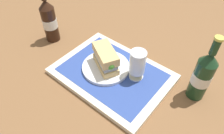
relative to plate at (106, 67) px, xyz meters
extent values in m
plane|color=brown|center=(0.03, 0.00, -0.03)|extent=(3.00, 3.00, 0.00)
cube|color=beige|center=(0.03, 0.00, -0.02)|extent=(0.44, 0.32, 0.02)
cube|color=#2D4793|center=(0.03, 0.00, -0.01)|extent=(0.38, 0.27, 0.00)
cylinder|color=white|center=(0.00, 0.00, 0.00)|extent=(0.19, 0.19, 0.01)
cube|color=tan|center=(0.00, 0.00, 0.02)|extent=(0.14, 0.12, 0.02)
cube|color=#9EA3A8|center=(0.00, 0.00, 0.04)|extent=(0.13, 0.11, 0.02)
cube|color=silver|center=(0.00, 0.00, 0.05)|extent=(0.12, 0.10, 0.01)
sphere|color=#47932D|center=(0.04, -0.02, 0.06)|extent=(0.04, 0.04, 0.04)
cube|color=tan|center=(0.00, 0.00, 0.07)|extent=(0.14, 0.12, 0.04)
cylinder|color=silver|center=(0.12, 0.04, 0.00)|extent=(0.06, 0.06, 0.01)
cylinder|color=silver|center=(0.12, 0.04, 0.01)|extent=(0.01, 0.01, 0.02)
cylinder|color=silver|center=(0.12, 0.04, 0.07)|extent=(0.06, 0.06, 0.09)
cylinder|color=gold|center=(0.12, 0.04, 0.06)|extent=(0.06, 0.06, 0.07)
cylinder|color=white|center=(0.12, 0.04, 0.10)|extent=(0.05, 0.05, 0.01)
cylinder|color=#19381E|center=(0.33, 0.13, 0.05)|extent=(0.06, 0.06, 0.17)
cylinder|color=silver|center=(0.33, 0.13, 0.06)|extent=(0.07, 0.07, 0.05)
cone|color=#19381E|center=(0.33, 0.13, 0.16)|extent=(0.06, 0.06, 0.04)
cylinder|color=#19381E|center=(0.33, 0.13, 0.20)|extent=(0.02, 0.02, 0.05)
cylinder|color=#BFB74C|center=(0.33, 0.13, 0.23)|extent=(0.03, 0.03, 0.01)
cylinder|color=black|center=(-0.34, 0.01, 0.05)|extent=(0.06, 0.06, 0.17)
cylinder|color=silver|center=(-0.34, 0.01, 0.06)|extent=(0.07, 0.07, 0.05)
cone|color=black|center=(-0.34, 0.01, 0.16)|extent=(0.06, 0.06, 0.04)
camera|label=1|loc=(0.40, -0.44, 0.61)|focal=34.28mm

